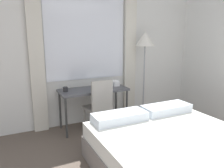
# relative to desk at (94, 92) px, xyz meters

# --- Properties ---
(wall_back_with_window) EXTENTS (5.01, 0.13, 2.70)m
(wall_back_with_window) POSITION_rel_desk_xyz_m (0.29, 0.33, 0.70)
(wall_back_with_window) COLOR silver
(wall_back_with_window) RESTS_ON ground_plane
(desk) EXTENTS (1.20, 0.52, 0.72)m
(desk) POSITION_rel_desk_xyz_m (0.00, 0.00, 0.00)
(desk) COLOR #4C4C51
(desk) RESTS_ON ground_plane
(desk_chair) EXTENTS (0.44, 0.44, 0.94)m
(desk_chair) POSITION_rel_desk_xyz_m (-0.00, -0.27, -0.14)
(desk_chair) COLOR gray
(desk_chair) RESTS_ON ground_plane
(bed) EXTENTS (1.79, 1.99, 0.61)m
(bed) POSITION_rel_desk_xyz_m (0.39, -1.80, -0.40)
(bed) COLOR slate
(bed) RESTS_ON ground_plane
(standing_lamp) EXTENTS (0.37, 0.37, 1.72)m
(standing_lamp) POSITION_rel_desk_xyz_m (1.07, 0.00, 0.81)
(standing_lamp) COLOR #4C4C51
(standing_lamp) RESTS_ON ground_plane
(telephone) EXTENTS (0.13, 0.17, 0.10)m
(telephone) POSITION_rel_desk_xyz_m (0.46, 0.06, 0.11)
(telephone) COLOR white
(telephone) RESTS_ON desk
(book) EXTENTS (0.30, 0.22, 0.02)m
(book) POSITION_rel_desk_xyz_m (0.12, -0.07, 0.08)
(book) COLOR #33664C
(book) RESTS_ON desk
(mug) EXTENTS (0.08, 0.08, 0.08)m
(mug) POSITION_rel_desk_xyz_m (-0.50, 0.01, 0.11)
(mug) COLOR #262628
(mug) RESTS_ON desk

